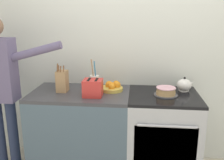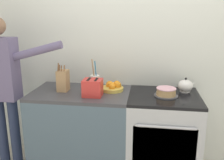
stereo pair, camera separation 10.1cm
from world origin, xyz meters
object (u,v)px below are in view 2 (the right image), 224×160
stove_range (162,135)px  layer_cake (166,92)px  fruit_bowl (113,87)px  toaster (93,88)px  utensil_crock (95,82)px  knife_block (63,80)px  tea_kettle (185,86)px  person_baker (3,81)px

stove_range → layer_cake: size_ratio=3.71×
fruit_bowl → toaster: bearing=-129.2°
utensil_crock → toaster: utensil_crock is taller
stove_range → layer_cake: bearing=-49.7°
knife_block → utensil_crock: size_ratio=0.92×
fruit_bowl → layer_cake: bearing=-11.7°
tea_kettle → utensil_crock: 0.97m
tea_kettle → knife_block: knife_block is taller
layer_cake → knife_block: 1.09m
utensil_crock → knife_block: bearing=-163.4°
utensil_crock → toaster: bearing=-84.3°
knife_block → toaster: size_ratio=1.50×
layer_cake → fruit_bowl: 0.57m
knife_block → utensil_crock: utensil_crock is taller
knife_block → person_baker: bearing=-171.6°
layer_cake → tea_kettle: size_ratio=1.28×
knife_block → person_baker: person_baker is taller
stove_range → fruit_bowl: 0.74m
layer_cake → toaster: bearing=-172.2°
tea_kettle → toaster: size_ratio=0.92×
knife_block → fruit_bowl: (0.53, 0.09, -0.08)m
layer_cake → fruit_bowl: bearing=168.3°
utensil_crock → fruit_bowl: utensil_crock is taller
toaster → person_baker: (-0.99, 0.03, 0.02)m
fruit_bowl → stove_range: bearing=-10.5°
tea_kettle → fruit_bowl: 0.77m
tea_kettle → knife_block: 1.31m
layer_cake → person_baker: size_ratio=0.14×
utensil_crock → person_baker: bearing=-168.7°
knife_block → fruit_bowl: size_ratio=1.27×
layer_cake → person_baker: bearing=-177.7°
tea_kettle → toaster: 0.98m
utensil_crock → person_baker: size_ratio=0.20×
person_baker → utensil_crock: bearing=22.1°
utensil_crock → toaster: (0.02, -0.22, 0.00)m
stove_range → person_baker: size_ratio=0.53×
fruit_bowl → toaster: 0.28m
knife_block → stove_range: bearing=-0.5°
stove_range → person_baker: 1.80m
knife_block → person_baker: 0.64m
utensil_crock → toaster: 0.22m
stove_range → knife_block: (-1.07, 0.01, 0.56)m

